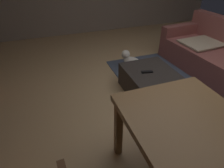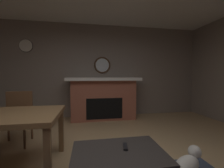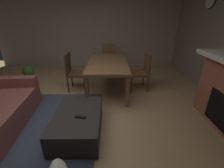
{
  "view_description": "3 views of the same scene",
  "coord_description": "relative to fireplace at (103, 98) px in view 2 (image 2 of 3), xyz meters",
  "views": [
    {
      "loc": [
        1.84,
        -1.57,
        1.8
      ],
      "look_at": [
        0.18,
        -0.97,
        0.64
      ],
      "focal_mm": 31.73,
      "sensor_mm": 36.0,
      "label": 1
    },
    {
      "loc": [
        0.12,
        1.35,
        1.21
      ],
      "look_at": [
        -0.26,
        -0.84,
        1.09
      ],
      "focal_mm": 23.16,
      "sensor_mm": 36.0,
      "label": 2
    },
    {
      "loc": [
        -2.11,
        -0.7,
        1.73
      ],
      "look_at": [
        0.1,
        -0.72,
        0.72
      ],
      "focal_mm": 23.95,
      "sensor_mm": 36.0,
      "label": 3
    }
  ],
  "objects": [
    {
      "name": "tv_remote",
      "position": [
        0.01,
        2.48,
        -0.21
      ],
      "size": [
        0.08,
        0.17,
        0.02
      ],
      "primitive_type": "cube",
      "rotation": [
        0.0,
        0.0,
        -0.2
      ],
      "color": "black",
      "rests_on": "ottoman_coffee_table"
    },
    {
      "name": "dining_chair_south",
      "position": [
        1.71,
        1.24,
        -0.07
      ],
      "size": [
        0.47,
        0.47,
        0.93
      ],
      "color": "brown",
      "rests_on": "ground"
    },
    {
      "name": "fireplace",
      "position": [
        0.0,
        0.0,
        0.0
      ],
      "size": [
        2.0,
        0.76,
        1.18
      ],
      "color": "#9E5642",
      "rests_on": "ground"
    },
    {
      "name": "round_wall_mirror",
      "position": [
        0.0,
        -0.29,
        0.96
      ],
      "size": [
        0.5,
        0.05,
        0.5
      ],
      "color": "#4C331E"
    },
    {
      "name": "wall_clock",
      "position": [
        2.11,
        -0.29,
        1.46
      ],
      "size": [
        0.36,
        0.03,
        0.36
      ],
      "color": "silver"
    },
    {
      "name": "small_dog",
      "position": [
        -0.74,
        2.59,
        -0.42
      ],
      "size": [
        0.47,
        0.36,
        0.3
      ],
      "color": "silver",
      "rests_on": "ground"
    },
    {
      "name": "wall_back_fireplace_side",
      "position": [
        0.33,
        -0.38,
        0.78
      ],
      "size": [
        7.33,
        0.12,
        2.76
      ],
      "primitive_type": "cube",
      "color": "gray",
      "rests_on": "ground"
    },
    {
      "name": "ottoman_coffee_table",
      "position": [
        0.11,
        2.55,
        -0.41
      ],
      "size": [
        1.03,
        0.7,
        0.37
      ],
      "primitive_type": "cube",
      "color": "#2D2826",
      "rests_on": "ground"
    }
  ]
}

